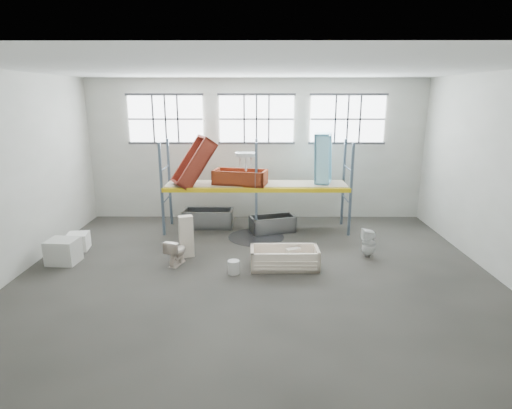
{
  "coord_description": "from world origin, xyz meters",
  "views": [
    {
      "loc": [
        0.06,
        -9.89,
        4.41
      ],
      "look_at": [
        0.0,
        1.5,
        1.4
      ],
      "focal_mm": 29.07,
      "sensor_mm": 36.0,
      "label": 1
    }
  ],
  "objects_px": {
    "steel_tub_left": "(208,218)",
    "bucket": "(234,267)",
    "bathtub_beige": "(284,258)",
    "cistern_tall": "(186,236)",
    "toilet_beige": "(176,252)",
    "blue_tub_upright": "(323,159)",
    "steel_tub_right": "(272,224)",
    "rust_tub_flat": "(240,177)",
    "toilet_white": "(369,243)",
    "carton_near": "(63,251)"
  },
  "relations": [
    {
      "from": "steel_tub_left",
      "to": "bucket",
      "type": "height_order",
      "value": "steel_tub_left"
    },
    {
      "from": "bathtub_beige",
      "to": "cistern_tall",
      "type": "distance_m",
      "value": 2.83
    },
    {
      "from": "toilet_beige",
      "to": "blue_tub_upright",
      "type": "xyz_separation_m",
      "value": [
        4.32,
        3.12,
        2.04
      ]
    },
    {
      "from": "bathtub_beige",
      "to": "toilet_beige",
      "type": "xyz_separation_m",
      "value": [
        -2.89,
        0.18,
        0.1
      ]
    },
    {
      "from": "steel_tub_right",
      "to": "blue_tub_upright",
      "type": "bearing_deg",
      "value": 11.67
    },
    {
      "from": "rust_tub_flat",
      "to": "steel_tub_left",
      "type": "bearing_deg",
      "value": 160.94
    },
    {
      "from": "toilet_white",
      "to": "carton_near",
      "type": "relative_size",
      "value": 1.06
    },
    {
      "from": "rust_tub_flat",
      "to": "bathtub_beige",
      "type": "bearing_deg",
      "value": -67.38
    },
    {
      "from": "rust_tub_flat",
      "to": "bucket",
      "type": "distance_m",
      "value": 3.87
    },
    {
      "from": "bucket",
      "to": "steel_tub_left",
      "type": "bearing_deg",
      "value": 105.7
    },
    {
      "from": "steel_tub_right",
      "to": "rust_tub_flat",
      "type": "bearing_deg",
      "value": 173.37
    },
    {
      "from": "steel_tub_right",
      "to": "carton_near",
      "type": "height_order",
      "value": "carton_near"
    },
    {
      "from": "cistern_tall",
      "to": "steel_tub_left",
      "type": "bearing_deg",
      "value": 64.21
    },
    {
      "from": "bucket",
      "to": "toilet_beige",
      "type": "bearing_deg",
      "value": 159.29
    },
    {
      "from": "bathtub_beige",
      "to": "blue_tub_upright",
      "type": "distance_m",
      "value": 4.18
    },
    {
      "from": "cistern_tall",
      "to": "bucket",
      "type": "bearing_deg",
      "value": -59.64
    },
    {
      "from": "toilet_white",
      "to": "blue_tub_upright",
      "type": "xyz_separation_m",
      "value": [
        -0.97,
        2.56,
        1.99
      ]
    },
    {
      "from": "toilet_beige",
      "to": "rust_tub_flat",
      "type": "height_order",
      "value": "rust_tub_flat"
    },
    {
      "from": "steel_tub_left",
      "to": "cistern_tall",
      "type": "bearing_deg",
      "value": -96.17
    },
    {
      "from": "cistern_tall",
      "to": "steel_tub_right",
      "type": "relative_size",
      "value": 0.81
    },
    {
      "from": "toilet_white",
      "to": "steel_tub_right",
      "type": "distance_m",
      "value": 3.44
    },
    {
      "from": "toilet_white",
      "to": "steel_tub_left",
      "type": "xyz_separation_m",
      "value": [
        -4.82,
        2.73,
        -0.1
      ]
    },
    {
      "from": "rust_tub_flat",
      "to": "carton_near",
      "type": "distance_m",
      "value": 5.66
    },
    {
      "from": "toilet_white",
      "to": "blue_tub_upright",
      "type": "distance_m",
      "value": 3.38
    },
    {
      "from": "steel_tub_left",
      "to": "bathtub_beige",
      "type": "bearing_deg",
      "value": -55.22
    },
    {
      "from": "toilet_beige",
      "to": "blue_tub_upright",
      "type": "distance_m",
      "value": 5.71
    },
    {
      "from": "carton_near",
      "to": "blue_tub_upright",
      "type": "bearing_deg",
      "value": 22.25
    },
    {
      "from": "toilet_white",
      "to": "toilet_beige",
      "type": "bearing_deg",
      "value": -86.67
    },
    {
      "from": "rust_tub_flat",
      "to": "blue_tub_upright",
      "type": "bearing_deg",
      "value": 4.58
    },
    {
      "from": "toilet_beige",
      "to": "carton_near",
      "type": "height_order",
      "value": "toilet_beige"
    },
    {
      "from": "toilet_beige",
      "to": "blue_tub_upright",
      "type": "relative_size",
      "value": 0.44
    },
    {
      "from": "carton_near",
      "to": "toilet_white",
      "type": "bearing_deg",
      "value": 3.24
    },
    {
      "from": "steel_tub_left",
      "to": "carton_near",
      "type": "xyz_separation_m",
      "value": [
        -3.56,
        -3.2,
        0.02
      ]
    },
    {
      "from": "steel_tub_right",
      "to": "rust_tub_flat",
      "type": "relative_size",
      "value": 0.85
    },
    {
      "from": "bathtub_beige",
      "to": "blue_tub_upright",
      "type": "relative_size",
      "value": 1.08
    },
    {
      "from": "steel_tub_right",
      "to": "blue_tub_upright",
      "type": "xyz_separation_m",
      "value": [
        1.65,
        0.34,
        2.13
      ]
    },
    {
      "from": "toilet_beige",
      "to": "cistern_tall",
      "type": "distance_m",
      "value": 0.64
    },
    {
      "from": "toilet_white",
      "to": "rust_tub_flat",
      "type": "xyz_separation_m",
      "value": [
        -3.69,
        2.34,
        1.41
      ]
    },
    {
      "from": "steel_tub_right",
      "to": "rust_tub_flat",
      "type": "height_order",
      "value": "rust_tub_flat"
    },
    {
      "from": "bathtub_beige",
      "to": "cistern_tall",
      "type": "height_order",
      "value": "cistern_tall"
    },
    {
      "from": "steel_tub_left",
      "to": "carton_near",
      "type": "relative_size",
      "value": 2.17
    },
    {
      "from": "toilet_beige",
      "to": "steel_tub_right",
      "type": "bearing_deg",
      "value": -115.06
    },
    {
      "from": "steel_tub_left",
      "to": "blue_tub_upright",
      "type": "relative_size",
      "value": 1.01
    },
    {
      "from": "blue_tub_upright",
      "to": "steel_tub_left",
      "type": "bearing_deg",
      "value": 177.44
    },
    {
      "from": "rust_tub_flat",
      "to": "blue_tub_upright",
      "type": "xyz_separation_m",
      "value": [
        2.72,
        0.22,
        0.57
      ]
    },
    {
      "from": "bathtub_beige",
      "to": "toilet_white",
      "type": "height_order",
      "value": "toilet_white"
    },
    {
      "from": "toilet_beige",
      "to": "bucket",
      "type": "relative_size",
      "value": 2.07
    },
    {
      "from": "cistern_tall",
      "to": "toilet_white",
      "type": "height_order",
      "value": "cistern_tall"
    },
    {
      "from": "toilet_beige",
      "to": "steel_tub_left",
      "type": "height_order",
      "value": "toilet_beige"
    },
    {
      "from": "toilet_beige",
      "to": "steel_tub_left",
      "type": "relative_size",
      "value": 0.43
    }
  ]
}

